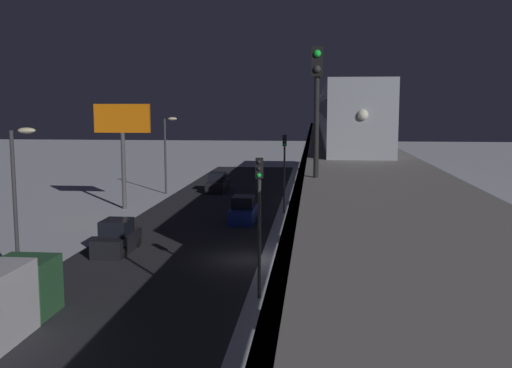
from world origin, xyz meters
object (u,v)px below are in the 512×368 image
(traffic_light_mid, at_px, (284,162))
(traffic_light_near, at_px, (259,207))
(rail_signal, at_px, (317,89))
(sedan_black_3, at_px, (217,184))
(sedan_blue, at_px, (243,212))
(sedan_black, at_px, (117,239))
(subway_train, at_px, (338,112))
(commercial_billboard, at_px, (122,129))

(traffic_light_mid, bearing_deg, traffic_light_near, 90.00)
(rail_signal, bearing_deg, traffic_light_mid, -85.21)
(sedan_black_3, bearing_deg, sedan_blue, 106.05)
(sedan_black, bearing_deg, sedan_blue, -122.41)
(subway_train, height_order, sedan_blue, subway_train)
(sedan_blue, xyz_separation_m, traffic_light_mid, (-2.90, -4.10, 3.40))
(subway_train, relative_size, traffic_light_mid, 8.67)
(traffic_light_mid, bearing_deg, commercial_billboard, -3.28)
(traffic_light_near, bearing_deg, sedan_blue, -80.77)
(sedan_black, xyz_separation_m, sedan_black_3, (-1.80, -26.07, 0.01))
(sedan_black_3, bearing_deg, rail_signal, 103.54)
(sedan_black, height_order, traffic_light_near, traffic_light_near)
(sedan_black_3, bearing_deg, traffic_light_near, 102.50)
(traffic_light_near, height_order, traffic_light_mid, same)
(sedan_black_3, xyz_separation_m, traffic_light_mid, (-7.50, 11.88, 3.40))
(rail_signal, relative_size, sedan_black, 0.94)
(sedan_black_3, bearing_deg, subway_train, 147.52)
(subway_train, xyz_separation_m, sedan_blue, (7.27, 8.43, -7.44))
(sedan_black_3, height_order, traffic_light_near, traffic_light_near)
(sedan_black, height_order, sedan_blue, same)
(subway_train, xyz_separation_m, sedan_black, (13.67, 18.51, -7.45))
(sedan_black, xyz_separation_m, traffic_light_mid, (-9.30, -14.18, 3.41))
(rail_signal, xyz_separation_m, sedan_black, (11.78, -15.37, -8.40))
(subway_train, distance_m, commercial_billboard, 18.49)
(sedan_blue, distance_m, traffic_light_near, 18.40)
(traffic_light_near, distance_m, commercial_billboard, 26.69)
(traffic_light_mid, bearing_deg, subway_train, -135.30)
(subway_train, relative_size, sedan_blue, 13.53)
(sedan_blue, bearing_deg, sedan_black_3, 106.05)
(sedan_black_3, height_order, traffic_light_mid, traffic_light_mid)
(subway_train, bearing_deg, rail_signal, 86.80)
(sedan_black, bearing_deg, commercial_billboard, -73.54)
(rail_signal, height_order, traffic_light_mid, rail_signal)
(traffic_light_mid, bearing_deg, rail_signal, 94.79)
(traffic_light_mid, height_order, commercial_billboard, commercial_billboard)
(rail_signal, height_order, sedan_blue, rail_signal)
(sedan_black_3, xyz_separation_m, sedan_blue, (-4.60, 15.99, -0.00))
(rail_signal, height_order, sedan_black, rail_signal)
(subway_train, height_order, traffic_light_near, subway_train)
(sedan_black, bearing_deg, subway_train, -126.45)
(traffic_light_near, bearing_deg, sedan_black_3, -77.50)
(sedan_black, height_order, commercial_billboard, commercial_billboard)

